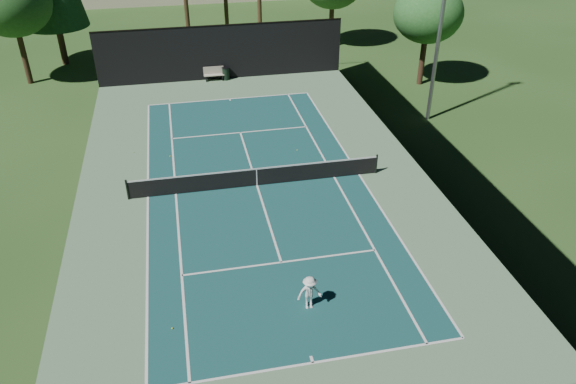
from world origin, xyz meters
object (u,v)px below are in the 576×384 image
tennis_ball_b (170,156)px  tennis_ball_c (297,150)px  tennis_net (257,176)px  player (310,293)px  trash_bin (226,73)px  tennis_ball_d (133,152)px  tennis_ball_a (172,328)px  park_bench (214,73)px

tennis_ball_b → tennis_ball_c: bearing=-5.6°
tennis_net → player: size_ratio=8.97×
player → trash_bin: (-0.32, 24.98, -0.24)m
player → tennis_ball_c: (2.36, 12.65, -0.69)m
tennis_ball_b → tennis_ball_d: tennis_ball_b is taller
tennis_ball_a → tennis_ball_b: tennis_ball_b is taller
player → tennis_ball_c: 12.89m
trash_bin → tennis_ball_a: bearing=-100.8°
player → park_bench: bearing=93.3°
tennis_net → player: 9.25m
tennis_ball_a → tennis_ball_c: 14.76m
tennis_net → tennis_ball_a: tennis_net is taller
player → tennis_ball_a: (-5.10, -0.08, -0.68)m
tennis_ball_a → tennis_ball_d: 14.44m
park_bench → trash_bin: bearing=-2.9°
tennis_net → tennis_ball_b: size_ratio=175.68×
player → trash_bin: player is taller
tennis_ball_d → tennis_ball_b: bearing=-23.9°
player → tennis_ball_a: 5.14m
tennis_ball_a → tennis_net: bearing=63.8°
park_bench → tennis_ball_c: bearing=-73.9°
tennis_ball_b → tennis_ball_a: bearing=-91.3°
tennis_net → tennis_ball_d: (-6.30, 5.02, -0.53)m
park_bench → player: bearing=-87.2°
tennis_net → tennis_ball_b: 5.96m
tennis_ball_c → tennis_ball_d: bearing=170.1°
tennis_ball_d → tennis_ball_c: bearing=-9.9°
tennis_ball_a → trash_bin: 25.52m
tennis_ball_b → park_bench: (3.58, 11.67, 0.51)m
tennis_ball_b → trash_bin: (4.47, 11.63, 0.44)m
tennis_ball_a → tennis_ball_b: 13.44m
trash_bin → park_bench: bearing=177.1°
tennis_ball_b → park_bench: size_ratio=0.05×
trash_bin → tennis_net: bearing=-90.7°
tennis_ball_d → trash_bin: size_ratio=0.07×
trash_bin → player: bearing=-89.3°
player → tennis_ball_c: size_ratio=24.36×
tennis_ball_a → tennis_ball_c: (7.46, 12.73, -0.01)m
tennis_ball_c → trash_bin: size_ratio=0.06×
tennis_ball_c → player: bearing=-100.6°
tennis_ball_b → tennis_ball_c: tennis_ball_b is taller
tennis_ball_c → tennis_ball_d: size_ratio=0.93×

